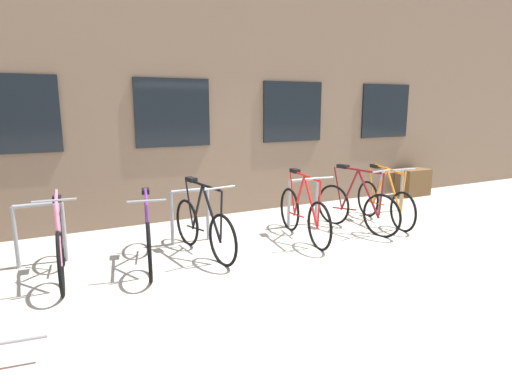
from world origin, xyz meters
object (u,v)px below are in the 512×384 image
(bicycle_orange, at_px, (384,202))
(bicycle_purple, at_px, (148,235))
(bicycle_pink, at_px, (61,246))
(planter_box, at_px, (413,182))
(bicycle_black, at_px, (203,227))
(bicycle_red, at_px, (303,214))
(bicycle_maroon, at_px, (356,207))

(bicycle_orange, distance_m, bicycle_purple, 4.13)
(bicycle_pink, bearing_deg, bicycle_purple, -1.12)
(bicycle_purple, distance_m, planter_box, 6.58)
(bicycle_purple, height_order, planter_box, bicycle_purple)
(bicycle_black, distance_m, bicycle_purple, 0.77)
(planter_box, bearing_deg, bicycle_pink, -168.44)
(bicycle_purple, bearing_deg, bicycle_black, 2.24)
(bicycle_pink, xyz_separation_m, bicycle_orange, (5.16, 0.07, -0.02))
(bicycle_purple, xyz_separation_m, planter_box, (6.39, 1.54, -0.09))
(bicycle_purple, bearing_deg, planter_box, 13.53)
(bicycle_orange, relative_size, planter_box, 2.41)
(bicycle_orange, distance_m, planter_box, 2.69)
(bicycle_purple, relative_size, bicycle_red, 1.02)
(bicycle_orange, relative_size, bicycle_red, 0.97)
(bicycle_pink, height_order, bicycle_black, bicycle_pink)
(bicycle_maroon, xyz_separation_m, bicycle_pink, (-4.44, 0.04, 0.00))
(bicycle_pink, bearing_deg, bicycle_orange, 0.74)
(bicycle_red, bearing_deg, planter_box, 21.23)
(bicycle_black, height_order, bicycle_purple, bicycle_black)
(bicycle_purple, xyz_separation_m, bicycle_red, (2.37, -0.02, 0.01))
(bicycle_black, bearing_deg, bicycle_orange, 0.97)
(bicycle_red, xyz_separation_m, planter_box, (4.02, 1.56, -0.09))
(bicycle_orange, height_order, bicycle_red, bicycle_red)
(bicycle_purple, bearing_deg, bicycle_maroon, -0.30)
(bicycle_black, xyz_separation_m, bicycle_orange, (3.36, 0.06, -0.01))
(bicycle_black, relative_size, bicycle_purple, 0.96)
(bicycle_maroon, bearing_deg, planter_box, 27.55)
(bicycle_maroon, xyz_separation_m, bicycle_red, (-1.04, -0.01, 0.00))
(bicycle_orange, bearing_deg, bicycle_pink, -179.26)
(bicycle_maroon, height_order, bicycle_red, bicycle_maroon)
(bicycle_black, xyz_separation_m, planter_box, (5.63, 1.51, -0.08))
(bicycle_purple, distance_m, bicycle_red, 2.37)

